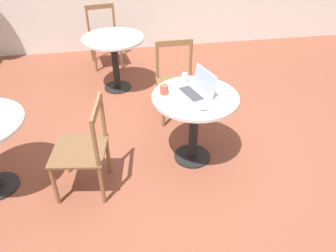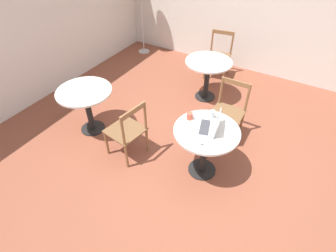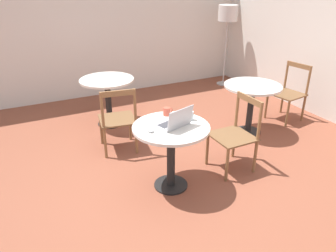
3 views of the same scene
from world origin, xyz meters
name	(u,v)px [view 1 (image 1 of 3)]	position (x,y,z in m)	size (l,w,h in m)	color
ground_plane	(187,166)	(0.00, 0.00, 0.00)	(16.00, 16.00, 0.00)	brown
cafe_table_near	(195,110)	(0.14, -0.09, 0.58)	(0.80, 0.80, 0.73)	black
cafe_table_mid	(114,49)	(1.77, 0.61, 0.58)	(0.80, 0.80, 0.73)	black
chair_near_right	(176,81)	(0.98, -0.08, 0.44)	(0.46, 0.46, 0.89)	brown
chair_mid_right	(104,37)	(2.63, 0.74, 0.44)	(0.52, 0.52, 0.89)	brown
chair_far_front	(84,150)	(-0.11, 0.94, 0.44)	(0.52, 0.52, 0.89)	brown
laptop	(197,89)	(0.17, -0.10, 0.78)	(0.39, 0.33, 0.22)	#B7B7BC
mouse	(204,108)	(-0.10, -0.10, 0.75)	(0.06, 0.10, 0.03)	#B7B7BC
mug	(164,89)	(0.22, 0.19, 0.78)	(0.11, 0.08, 0.09)	#C64C38
drinking_glass	(185,78)	(0.39, -0.04, 0.78)	(0.06, 0.06, 0.10)	silver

